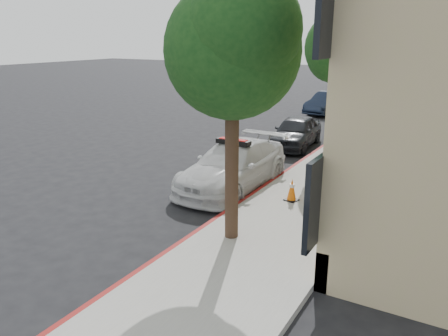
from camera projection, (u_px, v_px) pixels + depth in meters
ground at (179, 194)px, 13.07m from camera, size 120.00×120.00×0.00m
sidewalk at (374, 139)px, 19.61m from camera, size 3.20×50.00×0.15m
curb_strip at (340, 136)px, 20.35m from camera, size 0.12×50.00×0.15m
tree_near at (233, 50)px, 8.76m from camera, size 2.92×2.82×5.62m
tree_mid at (342, 47)px, 15.42m from camera, size 2.77×2.64×5.43m
tree_far at (386, 39)px, 21.99m from camera, size 3.10×3.00×5.81m
police_car at (233, 166)px, 13.46m from camera, size 2.00×4.82×1.54m
parked_car_mid at (296, 132)px, 18.42m from camera, size 1.88×3.97×1.31m
parked_car_far at (327, 103)px, 26.38m from camera, size 1.83×4.03×1.28m
fire_hydrant at (313, 185)px, 12.21m from camera, size 0.33×0.30×0.77m
traffic_cone at (292, 190)px, 12.05m from camera, size 0.41×0.41×0.63m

